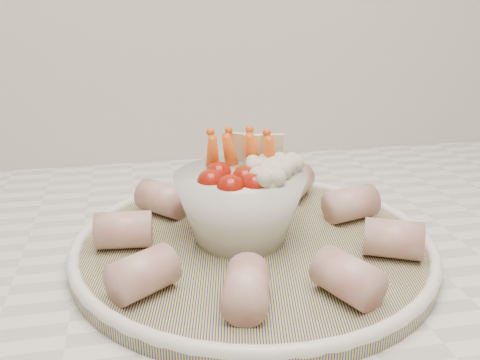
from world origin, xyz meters
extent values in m
cube|color=silver|center=(0.00, 1.45, 0.90)|extent=(2.04, 0.62, 0.04)
cylinder|color=navy|center=(0.06, 1.43, 0.93)|extent=(0.42, 0.42, 0.01)
torus|color=white|center=(0.06, 1.43, 0.94)|extent=(0.36, 0.36, 0.01)
sphere|color=maroon|center=(0.02, 1.43, 1.00)|extent=(0.03, 0.03, 0.03)
sphere|color=maroon|center=(0.03, 1.41, 1.00)|extent=(0.03, 0.03, 0.03)
sphere|color=maroon|center=(0.06, 1.41, 1.00)|extent=(0.03, 0.03, 0.03)
sphere|color=maroon|center=(0.03, 1.45, 1.00)|extent=(0.03, 0.03, 0.03)
sphere|color=maroon|center=(0.05, 1.43, 1.00)|extent=(0.03, 0.03, 0.03)
sphere|color=#436321|center=(0.05, 1.45, 1.00)|extent=(0.02, 0.02, 0.02)
cone|color=#DE5414|center=(0.04, 1.47, 1.01)|extent=(0.04, 0.04, 0.06)
cone|color=#DE5414|center=(0.07, 1.47, 1.01)|extent=(0.03, 0.04, 0.06)
cone|color=#DE5414|center=(0.08, 1.45, 1.01)|extent=(0.03, 0.04, 0.06)
cone|color=#DE5414|center=(0.03, 1.47, 1.01)|extent=(0.02, 0.04, 0.06)
sphere|color=beige|center=(0.08, 1.43, 1.00)|extent=(0.03, 0.03, 0.03)
sphere|color=beige|center=(0.07, 1.41, 1.00)|extent=(0.03, 0.03, 0.03)
sphere|color=beige|center=(0.10, 1.44, 1.00)|extent=(0.03, 0.03, 0.03)
sphere|color=beige|center=(0.07, 1.44, 1.00)|extent=(0.03, 0.03, 0.03)
cube|color=beige|center=(0.06, 1.48, 1.01)|extent=(0.04, 0.03, 0.04)
cube|color=beige|center=(0.08, 1.47, 1.01)|extent=(0.04, 0.02, 0.04)
cylinder|color=#AC544E|center=(0.17, 1.46, 0.95)|extent=(0.06, 0.05, 0.04)
cylinder|color=#AC544E|center=(0.13, 1.53, 0.95)|extent=(0.06, 0.06, 0.04)
cylinder|color=#AC544E|center=(0.05, 1.56, 0.95)|extent=(0.04, 0.06, 0.04)
cylinder|color=#AC544E|center=(-0.02, 1.52, 0.95)|extent=(0.06, 0.06, 0.04)
cylinder|color=#AC544E|center=(-0.07, 1.44, 0.95)|extent=(0.06, 0.04, 0.04)
cylinder|color=#AC544E|center=(-0.05, 1.35, 0.95)|extent=(0.06, 0.06, 0.04)
cylinder|color=#AC544E|center=(0.03, 1.32, 0.95)|extent=(0.05, 0.06, 0.04)
cylinder|color=#AC544E|center=(0.11, 1.31, 0.95)|extent=(0.06, 0.06, 0.04)
cylinder|color=#AC544E|center=(0.18, 1.37, 0.95)|extent=(0.06, 0.06, 0.04)
camera|label=1|loc=(-0.05, 0.96, 1.18)|focal=40.00mm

